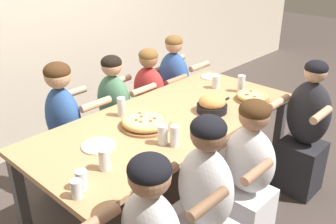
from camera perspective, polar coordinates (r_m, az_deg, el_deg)
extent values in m
plane|color=#423833|center=(3.27, 0.00, -13.54)|extent=(18.00, 18.00, 0.00)
cube|color=tan|center=(2.85, 0.00, -1.27)|extent=(2.20, 0.97, 0.04)
cube|color=#4C4C51|center=(3.60, 16.47, -3.57)|extent=(0.07, 0.07, 0.76)
cube|color=#4C4C51|center=(2.86, -21.44, -12.60)|extent=(0.07, 0.07, 0.76)
cube|color=#4C4C51|center=(3.99, 5.74, 0.30)|extent=(0.07, 0.07, 0.76)
cylinder|color=#996B42|center=(2.72, -3.37, -1.99)|extent=(0.38, 0.38, 0.02)
torus|color=tan|center=(2.71, -3.39, -1.31)|extent=(0.35, 0.35, 0.04)
cylinder|color=#E5C675|center=(2.71, -3.39, -1.46)|extent=(0.30, 0.30, 0.04)
cylinder|color=#C6422D|center=(2.74, -4.10, -0.67)|extent=(0.02, 0.02, 0.01)
cylinder|color=#C6422D|center=(2.71, -2.08, -0.95)|extent=(0.02, 0.02, 0.01)
cylinder|color=#C6422D|center=(2.66, -4.20, -1.47)|extent=(0.02, 0.02, 0.01)
cylinder|color=#C6422D|center=(2.80, -4.33, -0.12)|extent=(0.02, 0.02, 0.01)
cylinder|color=#C6422D|center=(2.69, -4.86, -1.20)|extent=(0.02, 0.02, 0.01)
cylinder|color=#C6422D|center=(2.67, -2.64, -1.34)|extent=(0.02, 0.02, 0.01)
cylinder|color=#996B42|center=(3.24, 12.68, 1.94)|extent=(0.29, 0.29, 0.02)
torus|color=tan|center=(3.22, 12.73, 2.43)|extent=(0.26, 0.26, 0.03)
cylinder|color=#E5C675|center=(3.23, 12.72, 2.33)|extent=(0.22, 0.22, 0.03)
cylinder|color=#C6422D|center=(3.18, 13.05, 2.33)|extent=(0.02, 0.02, 0.01)
cylinder|color=#C6422D|center=(3.29, 12.52, 3.15)|extent=(0.02, 0.02, 0.01)
cylinder|color=#C6422D|center=(3.20, 11.79, 2.58)|extent=(0.02, 0.02, 0.01)
cylinder|color=#C6422D|center=(3.21, 12.01, 2.63)|extent=(0.02, 0.02, 0.01)
cylinder|color=black|center=(2.96, 6.70, 0.60)|extent=(0.24, 0.24, 0.06)
cylinder|color=black|center=(3.08, 8.66, 1.82)|extent=(0.11, 0.02, 0.02)
ellipsoid|color=#D68E4C|center=(2.94, 6.76, 1.59)|extent=(0.21, 0.21, 0.12)
cylinder|color=white|center=(3.71, 6.51, 5.35)|extent=(0.19, 0.19, 0.01)
cube|color=#B7B7BC|center=(3.70, 6.52, 5.48)|extent=(0.05, 0.13, 0.01)
cylinder|color=white|center=(2.50, -10.52, -5.09)|extent=(0.23, 0.23, 0.01)
cube|color=#B7B7BC|center=(2.50, -10.54, -4.91)|extent=(0.16, 0.01, 0.01)
cylinder|color=silver|center=(2.44, 1.00, -3.68)|extent=(0.06, 0.06, 0.15)
cylinder|color=black|center=(2.46, 0.99, -4.31)|extent=(0.05, 0.05, 0.08)
cylinder|color=silver|center=(3.38, 11.08, 4.28)|extent=(0.07, 0.07, 0.15)
cylinder|color=black|center=(3.39, 11.04, 3.81)|extent=(0.06, 0.06, 0.09)
cylinder|color=silver|center=(2.47, -0.82, -3.49)|extent=(0.07, 0.07, 0.13)
cylinder|color=silver|center=(2.24, -9.67, -7.14)|extent=(0.07, 0.07, 0.13)
cylinder|color=silver|center=(2.25, -9.65, -7.44)|extent=(0.06, 0.06, 0.11)
cylinder|color=silver|center=(2.11, -13.04, -10.04)|extent=(0.07, 0.07, 0.11)
cylinder|color=silver|center=(3.43, 7.31, 4.57)|extent=(0.07, 0.07, 0.12)
cylinder|color=silver|center=(3.43, 7.30, 4.31)|extent=(0.06, 0.06, 0.08)
cylinder|color=silver|center=(2.87, -7.10, 0.78)|extent=(0.06, 0.06, 0.15)
cylinder|color=silver|center=(2.88, -7.08, 0.34)|extent=(0.06, 0.06, 0.10)
cylinder|color=silver|center=(2.05, -13.77, -11.33)|extent=(0.06, 0.06, 0.10)
cylinder|color=black|center=(2.07, -13.69, -11.94)|extent=(0.05, 0.05, 0.05)
cube|color=#2D5193|center=(4.08, 0.82, -1.28)|extent=(0.32, 0.34, 0.47)
ellipsoid|color=#2D5193|center=(3.88, 0.87, 5.31)|extent=(0.24, 0.36, 0.53)
sphere|color=tan|center=(3.78, 0.90, 10.28)|extent=(0.18, 0.18, 0.18)
ellipsoid|color=brown|center=(3.77, 0.90, 10.73)|extent=(0.18, 0.18, 0.12)
cylinder|color=tan|center=(4.10, 1.04, 8.00)|extent=(0.28, 0.06, 0.06)
cylinder|color=tan|center=(3.89, 4.81, 6.96)|extent=(0.28, 0.06, 0.06)
cube|color=#2D5193|center=(3.35, -14.71, -8.57)|extent=(0.32, 0.34, 0.47)
ellipsoid|color=#2D5193|center=(3.11, -15.70, -0.91)|extent=(0.24, 0.36, 0.53)
sphere|color=tan|center=(2.97, -16.50, 5.33)|extent=(0.20, 0.20, 0.20)
ellipsoid|color=#422814|center=(2.96, -16.58, 5.98)|extent=(0.21, 0.21, 0.14)
cylinder|color=tan|center=(3.30, -14.51, 2.81)|extent=(0.28, 0.06, 0.06)
cylinder|color=tan|center=(3.03, -10.94, 1.19)|extent=(0.28, 0.06, 0.06)
cube|color=#B22D2D|center=(3.85, -2.75, -3.00)|extent=(0.32, 0.34, 0.47)
ellipsoid|color=#B22D2D|center=(3.65, -2.90, 3.42)|extent=(0.24, 0.36, 0.46)
sphere|color=#9E7051|center=(3.55, -3.01, 8.16)|extent=(0.18, 0.18, 0.18)
ellipsoid|color=brown|center=(3.54, -3.02, 8.65)|extent=(0.19, 0.19, 0.13)
cylinder|color=#9E7051|center=(3.87, -2.51, 6.09)|extent=(0.28, 0.06, 0.06)
cylinder|color=#9E7051|center=(3.65, 1.28, 4.90)|extent=(0.28, 0.06, 0.06)
cube|color=#232328|center=(3.49, 19.36, -7.77)|extent=(0.32, 0.34, 0.47)
ellipsoid|color=#232328|center=(3.25, 20.62, -0.20)|extent=(0.24, 0.36, 0.55)
sphere|color=tan|center=(3.13, 21.60, 5.74)|extent=(0.18, 0.18, 0.18)
ellipsoid|color=black|center=(3.12, 21.69, 6.27)|extent=(0.18, 0.18, 0.12)
cylinder|color=tan|center=(2.98, 22.31, -0.40)|extent=(0.28, 0.06, 0.06)
cylinder|color=tan|center=(3.10, 16.53, 1.45)|extent=(0.28, 0.06, 0.06)
sphere|color=#9E7051|center=(1.75, -2.83, -9.72)|extent=(0.21, 0.21, 0.21)
ellipsoid|color=black|center=(1.73, -2.85, -8.73)|extent=(0.21, 0.21, 0.15)
cylinder|color=#9E7051|center=(1.90, -11.05, -16.19)|extent=(0.28, 0.06, 0.06)
cube|color=#477556|center=(3.60, -7.79, -5.39)|extent=(0.32, 0.34, 0.47)
ellipsoid|color=#477556|center=(3.38, -8.25, 1.63)|extent=(0.24, 0.36, 0.49)
sphere|color=tan|center=(3.27, -8.61, 6.96)|extent=(0.18, 0.18, 0.18)
ellipsoid|color=black|center=(3.26, -8.64, 7.48)|extent=(0.18, 0.18, 0.13)
cylinder|color=tan|center=(3.59, -7.54, 4.75)|extent=(0.28, 0.06, 0.06)
cylinder|color=tan|center=(3.35, -3.77, 3.40)|extent=(0.28, 0.06, 0.06)
cube|color=silver|center=(2.83, 11.40, -15.33)|extent=(0.32, 0.34, 0.47)
ellipsoid|color=silver|center=(2.55, 12.30, -7.22)|extent=(0.24, 0.36, 0.47)
sphere|color=#9E7051|center=(2.39, 13.01, -0.49)|extent=(0.20, 0.20, 0.20)
ellipsoid|color=#422814|center=(2.38, 13.09, 0.26)|extent=(0.20, 0.20, 0.14)
cylinder|color=#9E7051|center=(2.28, 13.43, -8.84)|extent=(0.28, 0.06, 0.06)
cylinder|color=#9E7051|center=(2.43, 6.49, -5.93)|extent=(0.28, 0.06, 0.06)
ellipsoid|color=silver|center=(2.20, 5.72, -11.58)|extent=(0.24, 0.36, 0.53)
sphere|color=brown|center=(2.01, 6.15, -3.32)|extent=(0.20, 0.20, 0.20)
ellipsoid|color=black|center=(1.99, 6.20, -2.45)|extent=(0.20, 0.20, 0.14)
cylinder|color=brown|center=(1.92, 6.13, -13.71)|extent=(0.28, 0.06, 0.06)
cylinder|color=brown|center=(2.10, -1.40, -9.79)|extent=(0.28, 0.06, 0.06)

